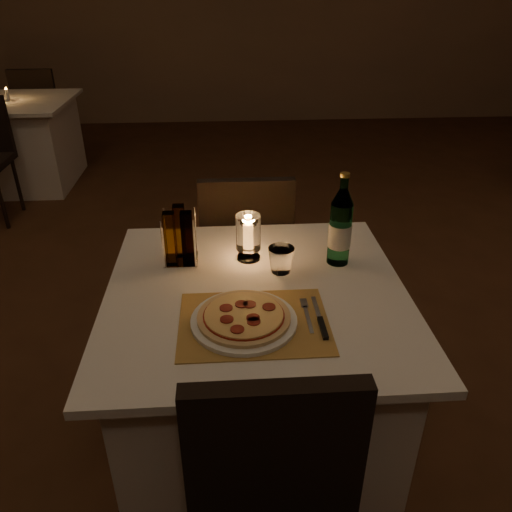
{
  "coord_description": "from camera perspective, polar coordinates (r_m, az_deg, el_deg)",
  "views": [
    {
      "loc": [
        -0.11,
        -1.62,
        1.65
      ],
      "look_at": [
        -0.02,
        -0.21,
        0.86
      ],
      "focal_mm": 35.0,
      "sensor_mm": 36.0,
      "label": 1
    }
  ],
  "objects": [
    {
      "name": "floor",
      "position": [
        2.32,
        0.1,
        -16.49
      ],
      "size": [
        8.0,
        10.0,
        0.02
      ],
      "primitive_type": "cube",
      "color": "#4B2B18",
      "rests_on": "ground"
    },
    {
      "name": "main_table",
      "position": [
        1.89,
        0.04,
        -13.29
      ],
      "size": [
        1.0,
        1.0,
        0.74
      ],
      "color": "silver",
      "rests_on": "ground"
    },
    {
      "name": "chair_far",
      "position": [
        2.38,
        -1.15,
        1.6
      ],
      "size": [
        0.42,
        0.42,
        0.9
      ],
      "color": "black",
      "rests_on": "ground"
    },
    {
      "name": "placemat",
      "position": [
        1.51,
        -0.24,
        -7.63
      ],
      "size": [
        0.45,
        0.34,
        0.0
      ],
      "primitive_type": "cube",
      "color": "#AF823C",
      "rests_on": "main_table"
    },
    {
      "name": "plate",
      "position": [
        1.51,
        -1.39,
        -7.4
      ],
      "size": [
        0.32,
        0.32,
        0.01
      ],
      "primitive_type": "cylinder",
      "color": "white",
      "rests_on": "placemat"
    },
    {
      "name": "pizza",
      "position": [
        1.5,
        -1.39,
        -6.91
      ],
      "size": [
        0.28,
        0.28,
        0.02
      ],
      "color": "#D8B77F",
      "rests_on": "plate"
    },
    {
      "name": "fork",
      "position": [
        1.55,
        5.8,
        -6.48
      ],
      "size": [
        0.02,
        0.18,
        0.0
      ],
      "color": "silver",
      "rests_on": "placemat"
    },
    {
      "name": "knife",
      "position": [
        1.51,
        7.49,
        -7.66
      ],
      "size": [
        0.02,
        0.22,
        0.01
      ],
      "color": "black",
      "rests_on": "placemat"
    },
    {
      "name": "tumbler",
      "position": [
        1.75,
        2.88,
        -0.43
      ],
      "size": [
        0.09,
        0.09,
        0.09
      ],
      "primitive_type": null,
      "color": "white",
      "rests_on": "main_table"
    },
    {
      "name": "water_bottle",
      "position": [
        1.79,
        9.61,
        3.18
      ],
      "size": [
        0.08,
        0.08,
        0.34
      ],
      "color": "#5EAF7D",
      "rests_on": "main_table"
    },
    {
      "name": "hurricane_candle",
      "position": [
        1.8,
        -0.89,
        2.57
      ],
      "size": [
        0.09,
        0.09,
        0.17
      ],
      "color": "white",
      "rests_on": "main_table"
    },
    {
      "name": "cruet_caddy",
      "position": [
        1.8,
        -8.75,
        2.05
      ],
      "size": [
        0.12,
        0.12,
        0.21
      ],
      "color": "white",
      "rests_on": "main_table"
    },
    {
      "name": "neighbor_table_left",
      "position": [
        4.99,
        -25.48,
        11.61
      ],
      "size": [
        1.0,
        1.0,
        0.74
      ],
      "color": "silver",
      "rests_on": "ground"
    },
    {
      "name": "neighbor_chair_lb",
      "position": [
        5.6,
        -23.5,
        15.57
      ],
      "size": [
        0.42,
        0.42,
        0.9
      ],
      "color": "black",
      "rests_on": "ground"
    },
    {
      "name": "neighbor_candle_left",
      "position": [
        4.9,
        -26.54,
        16.18
      ],
      "size": [
        0.03,
        0.03,
        0.11
      ],
      "color": "white",
      "rests_on": "neighbor_table_left"
    }
  ]
}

